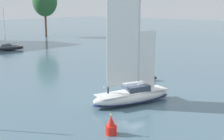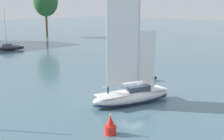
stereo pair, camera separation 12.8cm
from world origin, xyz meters
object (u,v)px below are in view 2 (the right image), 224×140
(tree_shore_right, at_px, (46,1))
(motor_tender, at_px, (144,77))
(channel_buoy, at_px, (110,126))
(sailboat_main, at_px, (132,94))
(sailboat_moored_mid_channel, at_px, (9,48))

(tree_shore_right, height_order, motor_tender, tree_shore_right)
(motor_tender, distance_m, channel_buoy, 20.16)
(tree_shore_right, distance_m, channel_buoy, 88.45)
(tree_shore_right, distance_m, motor_tender, 71.70)
(tree_shore_right, relative_size, motor_tender, 4.27)
(sailboat_main, height_order, channel_buoy, sailboat_main)
(sailboat_moored_mid_channel, xyz_separation_m, motor_tender, (-4.02, -42.87, -0.23))
(channel_buoy, bearing_deg, tree_shore_right, 55.68)
(motor_tender, relative_size, channel_buoy, 2.20)
(tree_shore_right, relative_size, sailboat_moored_mid_channel, 1.69)
(motor_tender, bearing_deg, sailboat_moored_mid_channel, 84.64)
(sailboat_main, relative_size, sailboat_moored_mid_channel, 1.32)
(tree_shore_right, bearing_deg, channel_buoy, -124.32)
(sailboat_moored_mid_channel, relative_size, motor_tender, 2.53)
(tree_shore_right, bearing_deg, motor_tender, -116.38)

